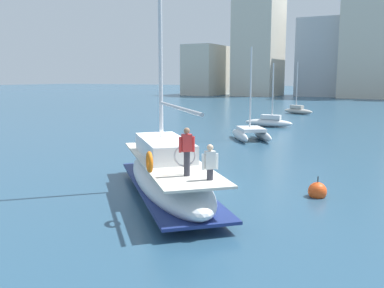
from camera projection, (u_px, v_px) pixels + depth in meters
The scene contains 7 objects.
ground_plane at pixel (170, 184), 18.59m from camera, with size 400.00×400.00×0.00m, color #284C66.
main_sailboat at pixel (168, 173), 16.61m from camera, with size 8.36×8.61×13.74m.
moored_sloop_far at pixel (298, 110), 53.42m from camera, with size 4.30×2.55×6.48m.
moored_catamaran at pixel (269, 122), 39.69m from camera, with size 4.56×1.28×5.90m.
moored_cutter_left at pixel (251, 133), 31.38m from camera, with size 4.34×4.89×6.81m.
mooring_buoy at pixel (317, 191), 16.56m from camera, with size 0.73×0.73×0.96m.
waterfront_buildings at pixel (358, 53), 95.07m from camera, with size 86.34×22.83×27.36m.
Camera 1 is at (9.34, -15.51, 4.65)m, focal length 39.66 mm.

